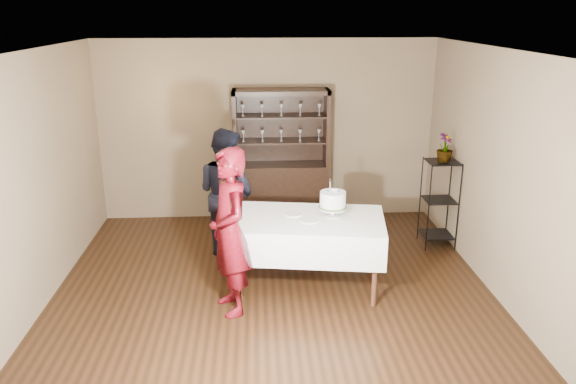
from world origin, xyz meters
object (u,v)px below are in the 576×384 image
cake_table (309,234)px  woman (230,232)px  china_hutch (281,179)px  potted_plant (445,148)px  cake (333,201)px  plant_etagere (439,200)px  man (226,192)px

cake_table → woman: 1.03m
china_hutch → potted_plant: (2.09, -1.07, 0.71)m
woman → cake: 1.27m
china_hutch → plant_etagere: 2.33m
man → cake: (1.25, -0.96, 0.19)m
china_hutch → woman: size_ratio=1.12×
man → cake: 1.59m
woman → cake_table: bearing=99.4°
potted_plant → woman: bearing=-150.2°
cake_table → cake: (0.27, 0.05, 0.38)m
china_hutch → cake_table: bearing=-84.3°
china_hutch → plant_etagere: size_ratio=1.67×
potted_plant → cake: bearing=-147.3°
cake_table → plant_etagere: bearing=30.6°
plant_etagere → cake: (-1.59, -1.05, 0.38)m
plant_etagere → china_hutch: bearing=153.2°
plant_etagere → man: size_ratio=0.71×
plant_etagere → cake: 1.94m
man → cake: bearing=-178.1°
cake → potted_plant: 1.93m
plant_etagere → woman: bearing=-149.8°
cake_table → potted_plant: potted_plant is taller
cake_table → man: bearing=134.0°
cake_table → cake: bearing=11.3°
woman → potted_plant: 3.20m
cake_table → man: 1.42m
cake → potted_plant: size_ratio=1.21×
man → potted_plant: (2.85, 0.07, 0.53)m
man → plant_etagere: bearing=-138.8°
china_hutch → potted_plant: china_hutch is taller
china_hutch → plant_etagere: bearing=-26.8°
woman → man: (-0.11, 1.50, -0.06)m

